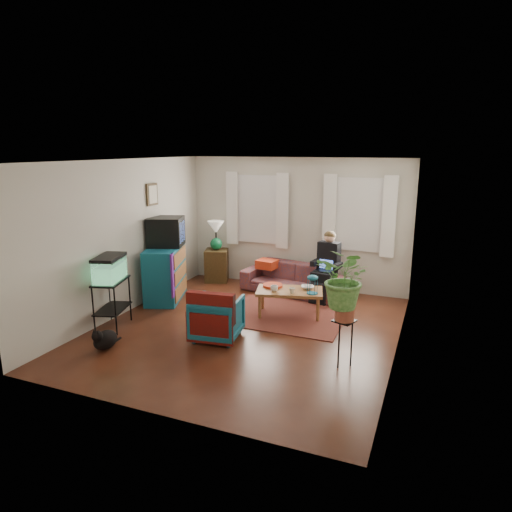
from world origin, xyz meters
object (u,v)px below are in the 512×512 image
at_px(aquarium_stand, 112,304).
at_px(armchair, 217,316).
at_px(side_table, 217,265).
at_px(dresser, 165,273).
at_px(sofa, 292,274).
at_px(plant_stand, 343,343).
at_px(coffee_table, 289,303).

xyz_separation_m(aquarium_stand, armchair, (1.72, 0.24, -0.03)).
bearing_deg(side_table, aquarium_stand, -96.83).
relative_size(dresser, armchair, 1.59).
height_order(sofa, side_table, sofa).
bearing_deg(armchair, side_table, -70.39).
xyz_separation_m(armchair, plant_stand, (1.92, -0.17, -0.04)).
height_order(dresser, armchair, dresser).
bearing_deg(side_table, sofa, -5.92).
bearing_deg(coffee_table, armchair, -133.59).
bearing_deg(side_table, coffee_table, -33.68).
relative_size(sofa, aquarium_stand, 2.54).
height_order(side_table, armchair, armchair).
bearing_deg(coffee_table, side_table, 131.31).
distance_m(aquarium_stand, armchair, 1.74).
bearing_deg(plant_stand, armchair, 174.94).
height_order(aquarium_stand, coffee_table, aquarium_stand).
relative_size(dresser, coffee_table, 1.02).
bearing_deg(dresser, sofa, 11.62).
height_order(sofa, dresser, dresser).
bearing_deg(coffee_table, plant_stand, -65.40).
bearing_deg(coffee_table, sofa, 90.54).
distance_m(dresser, plant_stand, 3.90).
relative_size(side_table, armchair, 0.97).
relative_size(side_table, plant_stand, 1.09).
xyz_separation_m(coffee_table, plant_stand, (1.21, -1.47, 0.09)).
relative_size(sofa, side_table, 2.88).
distance_m(coffee_table, plant_stand, 1.90).
bearing_deg(plant_stand, dresser, 158.74).
distance_m(side_table, aquarium_stand, 2.94).
relative_size(side_table, aquarium_stand, 0.88).
bearing_deg(side_table, dresser, -103.31).
bearing_deg(side_table, plant_stand, -40.90).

